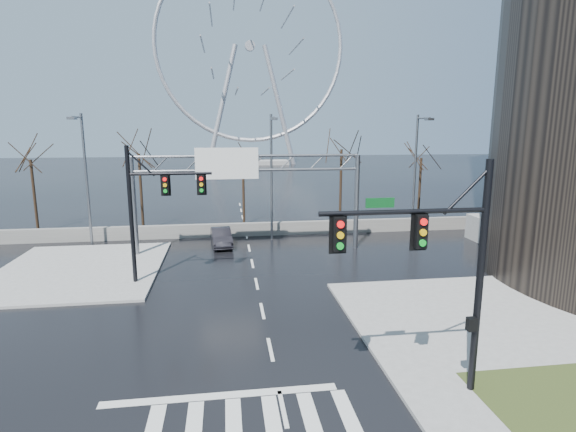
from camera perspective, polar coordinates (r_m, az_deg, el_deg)
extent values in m
plane|color=black|center=(19.25, -2.25, -16.57)|extent=(260.00, 260.00, 0.00)
cube|color=gray|center=(23.96, 22.27, -11.47)|extent=(12.00, 10.00, 0.15)
cube|color=gray|center=(31.70, -24.94, -6.19)|extent=(10.00, 12.00, 0.15)
cube|color=#34401B|center=(18.27, 31.02, -19.33)|extent=(5.00, 4.00, 0.02)
cube|color=slate|center=(37.94, -5.31, -1.70)|extent=(52.00, 0.50, 1.10)
cylinder|color=black|center=(16.09, 23.16, -7.69)|extent=(0.24, 0.24, 8.00)
cylinder|color=black|center=(14.29, 14.58, 0.52)|extent=(5.40, 0.16, 0.16)
cube|color=black|center=(14.48, 16.52, -1.88)|extent=(0.35, 0.28, 1.05)
cube|color=black|center=(13.61, 6.50, -2.29)|extent=(0.35, 0.28, 1.05)
cylinder|color=black|center=(26.96, -19.29, -0.07)|extent=(0.24, 0.24, 8.00)
cylinder|color=black|center=(26.26, -14.69, 5.21)|extent=(4.60, 0.16, 0.16)
cube|color=black|center=(26.22, -15.31, 3.85)|extent=(0.35, 0.28, 1.05)
cube|color=black|center=(26.04, -10.94, 3.99)|extent=(0.35, 0.28, 1.05)
cylinder|color=slate|center=(33.04, -18.97, 1.03)|extent=(0.36, 0.36, 7.00)
cylinder|color=slate|center=(33.83, 8.69, 1.74)|extent=(0.36, 0.36, 7.00)
cylinder|color=slate|center=(32.06, -5.08, 7.61)|extent=(16.00, 0.20, 0.20)
cylinder|color=slate|center=(32.14, -5.05, 5.83)|extent=(16.00, 0.20, 0.20)
cube|color=#094518|center=(31.91, -7.76, 6.63)|extent=(4.20, 0.10, 2.00)
cube|color=silver|center=(31.85, -7.76, 6.63)|extent=(4.40, 0.02, 2.20)
cylinder|color=slate|center=(37.15, -24.19, 4.06)|extent=(0.20, 0.20, 10.00)
cylinder|color=slate|center=(35.89, -25.28, 11.30)|extent=(0.12, 2.20, 0.12)
cube|color=slate|center=(34.93, -25.75, 11.13)|extent=(0.50, 0.70, 0.18)
cylinder|color=slate|center=(35.87, -2.12, 4.81)|extent=(0.20, 0.20, 10.00)
cylinder|color=slate|center=(34.56, -1.98, 12.37)|extent=(0.12, 2.20, 0.12)
cube|color=slate|center=(33.57, -1.80, 12.24)|extent=(0.50, 0.70, 0.18)
cylinder|color=slate|center=(38.97, 15.78, 4.90)|extent=(0.20, 0.20, 10.00)
cylinder|color=slate|center=(37.77, 16.85, 11.81)|extent=(0.12, 2.20, 0.12)
cube|color=slate|center=(36.86, 17.50, 11.65)|extent=(0.50, 0.70, 0.18)
cylinder|color=black|center=(44.48, -29.51, 2.19)|extent=(0.24, 0.24, 6.30)
cylinder|color=black|center=(41.50, -18.15, 2.86)|extent=(0.24, 0.24, 6.75)
cylinder|color=black|center=(41.93, -5.67, 2.82)|extent=(0.24, 0.24, 5.85)
cylinder|color=black|center=(42.19, 6.70, 3.65)|extent=(0.24, 0.24, 7.02)
cylinder|color=black|center=(45.39, 16.36, 3.23)|extent=(0.24, 0.24, 6.12)
cube|color=gray|center=(112.48, -4.63, 6.78)|extent=(18.00, 6.00, 1.00)
torus|color=#B2B2B7|center=(113.77, -4.86, 20.73)|extent=(45.00, 1.00, 45.00)
cylinder|color=#B2B2B7|center=(113.77, -4.86, 20.73)|extent=(2.40, 1.50, 2.40)
cylinder|color=#B2B2B7|center=(112.08, -8.42, 13.59)|extent=(8.28, 1.20, 28.82)
cylinder|color=#B2B2B7|center=(112.91, -1.09, 13.69)|extent=(8.28, 1.20, 28.82)
imported|color=black|center=(34.95, -8.46, -2.67)|extent=(1.81, 4.26, 1.37)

